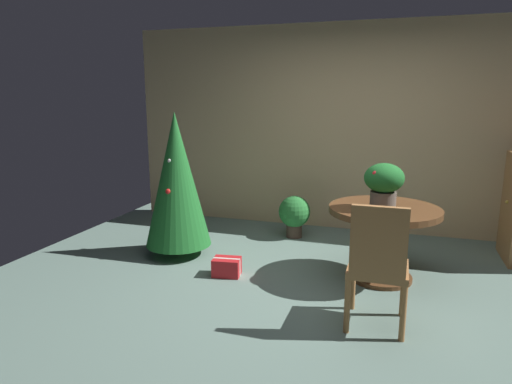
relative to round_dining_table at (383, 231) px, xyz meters
name	(u,v)px	position (x,y,z in m)	size (l,w,h in m)	color
ground_plane	(327,297)	(-0.42, -0.57, -0.47)	(6.60, 6.60, 0.00)	slate
back_wall_panel	(358,129)	(-0.42, 1.63, 0.83)	(6.00, 0.10, 2.60)	tan
round_dining_table	(383,231)	(0.00, 0.00, 0.00)	(1.02, 1.02, 0.71)	brown
flower_vase	(384,182)	(-0.02, -0.08, 0.48)	(0.36, 0.36, 0.42)	#665B51
wooden_chair_near	(378,262)	(0.00, -0.99, 0.06)	(0.43, 0.44, 0.97)	#9E6B3D
holiday_tree	(177,180)	(-2.16, 0.03, 0.36)	(0.71, 0.71, 1.56)	brown
gift_box_red	(227,267)	(-1.43, -0.37, -0.39)	(0.29, 0.23, 0.17)	red
potted_plant	(294,213)	(-1.09, 1.02, -0.17)	(0.39, 0.39, 0.52)	#4C382D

